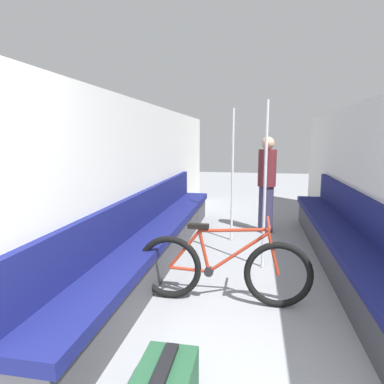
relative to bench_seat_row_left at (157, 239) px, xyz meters
name	(u,v)px	position (x,y,z in m)	size (l,w,h in m)	color
wall_left	(135,183)	(-0.27, -0.01, 0.72)	(0.10, 9.44, 2.05)	silver
wall_right	(378,189)	(2.57, -0.01, 0.72)	(0.10, 9.44, 2.05)	silver
bench_seat_row_left	(157,239)	(0.00, 0.00, 0.00)	(0.48, 5.39, 0.92)	#3D3D42
bench_seat_row_right	(348,250)	(2.31, 0.00, 0.00)	(0.48, 5.39, 0.92)	#3D3D42
bicycle	(222,269)	(0.93, -0.95, 0.03)	(1.69, 0.46, 0.83)	black
grab_pole_near	(265,189)	(1.34, 0.08, 0.68)	(0.08, 0.08, 2.03)	gray
grab_pole_far	(232,178)	(0.88, 1.15, 0.68)	(0.08, 0.08, 2.03)	gray
passenger_standing	(267,184)	(1.41, 1.74, 0.53)	(0.30, 0.30, 1.61)	#332D4C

